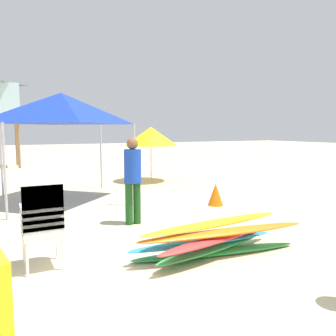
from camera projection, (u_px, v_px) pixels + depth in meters
The scene contains 7 objects.
ground at pixel (160, 289), 3.80m from camera, with size 80.00×80.00×0.00m, color beige.
stacked_plastic_chairs at pixel (42, 216), 4.23m from camera, with size 0.48×0.48×1.20m.
surfboard_pile at pixel (215, 239), 4.77m from camera, with size 2.66×0.84×0.48m.
lifeguard_near_center at pixel (133, 175), 6.32m from camera, with size 0.32×0.32×1.63m.
popup_canopy at pixel (61, 108), 8.30m from camera, with size 2.77×2.77×2.67m.
beach_umbrella_left at pixel (151, 136), 11.61m from camera, with size 1.82×1.82×1.87m.
traffic_cone_near at pixel (216, 194), 7.98m from camera, with size 0.37×0.37×0.52m, color orange.
Camera 1 is at (-1.59, -3.25, 1.77)m, focal length 36.27 mm.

